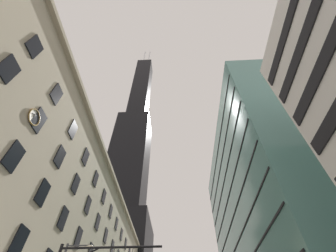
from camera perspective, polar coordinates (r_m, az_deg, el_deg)
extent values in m
cube|color=tan|center=(46.72, -12.92, -15.79)|extent=(0.70, 70.18, 0.60)
cube|color=black|center=(21.90, -34.35, -23.68)|extent=(0.14, 1.40, 2.20)
cube|color=black|center=(20.18, -35.24, -6.47)|extent=(0.14, 1.40, 2.20)
cube|color=black|center=(23.50, -29.88, -14.80)|extent=(0.14, 1.40, 2.20)
cube|color=black|center=(27.33, -25.68, -20.86)|extent=(0.14, 1.40, 2.20)
cube|color=black|center=(31.49, -22.32, -25.30)|extent=(0.14, 1.40, 2.20)
cube|color=black|center=(35.87, -19.60, -28.63)|extent=(0.14, 1.40, 2.20)
cube|color=black|center=(20.49, -36.13, 11.97)|extent=(0.14, 1.40, 2.20)
cube|color=black|center=(22.69, -30.67, 1.31)|extent=(0.14, 1.40, 2.20)
cube|color=black|center=(25.69, -26.37, -7.18)|extent=(0.14, 1.40, 2.20)
cube|color=black|center=(29.23, -22.93, -13.73)|extent=(0.14, 1.40, 2.20)
cube|color=black|center=(33.16, -20.15, -18.77)|extent=(0.14, 1.40, 2.20)
cube|color=black|center=(37.34, -17.85, -22.68)|extent=(0.14, 1.40, 2.20)
cube|color=black|center=(41.71, -15.93, -25.76)|extent=(0.14, 1.40, 2.20)
cube|color=black|center=(46.20, -14.31, -28.24)|extent=(0.14, 1.40, 2.20)
cube|color=black|center=(23.73, -31.45, 17.27)|extent=(0.14, 1.40, 2.20)
cube|color=black|center=(25.65, -27.06, 7.42)|extent=(0.14, 1.40, 2.20)
cube|color=black|center=(28.33, -23.55, -0.84)|extent=(0.14, 1.40, 2.20)
cube|color=black|center=(31.58, -20.70, -7.54)|extent=(0.14, 1.40, 2.20)
cube|color=black|center=(35.25, -18.35, -12.91)|extent=(0.14, 1.40, 2.20)
cube|color=black|center=(39.21, -16.38, -17.21)|extent=(0.14, 1.40, 2.20)
cube|color=black|center=(43.39, -14.72, -20.70)|extent=(0.14, 1.40, 2.20)
cube|color=black|center=(47.72, -13.29, -23.54)|extent=(0.14, 1.40, 2.20)
cube|color=black|center=(52.17, -12.06, -25.90)|extent=(0.14, 1.40, 2.20)
cube|color=black|center=(56.72, -10.99, -27.88)|extent=(0.14, 1.40, 2.20)
cube|color=black|center=(61.33, -10.04, -29.55)|extent=(0.14, 1.40, 2.20)
torus|color=olive|center=(22.11, -31.46, 1.95)|extent=(0.14, 1.54, 1.54)
cylinder|color=silver|center=(22.13, -31.55, 1.95)|extent=(0.05, 1.33, 1.33)
cube|color=black|center=(22.18, -31.28, 2.33)|extent=(0.03, 0.18, 0.40)
cube|color=black|center=(22.09, -31.45, 2.68)|extent=(0.03, 0.50, 0.41)
cube|color=black|center=(105.93, -10.11, -9.35)|extent=(16.71, 16.71, 56.49)
cube|color=black|center=(153.52, -6.96, 9.39)|extent=(10.74, 10.74, 70.61)
cylinder|color=silver|center=(196.85, -6.25, 17.03)|extent=(1.20, 1.20, 27.63)
cylinder|color=silver|center=(196.36, -4.95, 17.12)|extent=(1.20, 1.20, 27.63)
cube|color=black|center=(17.77, 35.58, 13.92)|extent=(0.16, 10.49, 1.10)
cube|color=black|center=(20.11, 31.67, 18.16)|extent=(0.16, 10.49, 1.10)
cube|color=black|center=(22.61, 28.46, 21.44)|extent=(0.16, 10.49, 1.10)
cube|color=slate|center=(48.23, 28.58, -20.38)|extent=(19.76, 42.77, 40.32)
cube|color=black|center=(43.57, 17.61, -27.23)|extent=(0.12, 41.77, 0.24)
cube|color=black|center=(45.04, 16.37, -22.55)|extent=(0.12, 41.77, 0.24)
cube|color=black|center=(46.81, 15.28, -18.19)|extent=(0.12, 41.77, 0.24)
cube|color=black|center=(48.85, 14.33, -14.17)|extent=(0.12, 41.77, 0.24)
cube|color=black|center=(51.11, 13.49, -10.48)|extent=(0.12, 41.77, 0.24)
cube|color=black|center=(53.58, 12.74, -7.11)|extent=(0.12, 41.77, 0.24)
cylinder|color=black|center=(16.40, -14.59, -28.30)|extent=(6.53, 0.14, 0.14)
cylinder|color=black|center=(16.25, -13.97, -29.36)|extent=(0.04, 0.04, 0.60)
cylinder|color=black|center=(15.98, -9.22, -29.71)|extent=(0.04, 0.04, 0.60)
cylinder|color=#47474C|center=(21.02, -22.21, -26.89)|extent=(1.85, 0.10, 0.10)
ellipsoid|color=#EFE5C6|center=(20.65, -19.66, -27.51)|extent=(0.56, 0.32, 0.24)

